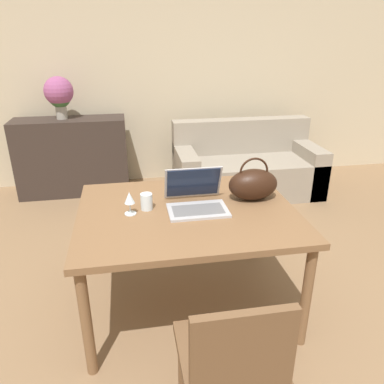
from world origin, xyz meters
TOP-DOWN VIEW (x-y plane):
  - ground_plane at (0.00, 0.00)m, footprint 14.00×14.00m
  - wall_back at (0.00, 3.18)m, footprint 10.00×0.06m
  - dining_table at (-0.03, 0.63)m, footprint 1.36×1.09m
  - chair at (0.01, -0.32)m, footprint 0.44×0.44m
  - couch at (0.97, 2.50)m, footprint 1.65×0.80m
  - sideboard at (-1.01, 2.83)m, footprint 1.23×0.40m
  - laptop at (0.03, 0.67)m, footprint 0.37×0.34m
  - drinking_glass at (-0.28, 0.68)m, footprint 0.08×0.08m
  - wine_glass at (-0.39, 0.63)m, footprint 0.07×0.07m
  - handbag at (0.43, 0.72)m, footprint 0.33×0.20m
  - flower_vase at (-1.07, 2.85)m, footprint 0.31×0.31m

SIDE VIEW (x-z plane):
  - ground_plane at x=0.00m, z-range 0.00..0.00m
  - couch at x=0.97m, z-range -0.12..0.70m
  - sideboard at x=-1.01m, z-range 0.00..0.88m
  - chair at x=0.01m, z-range 0.06..0.88m
  - dining_table at x=-0.03m, z-range 0.29..1.02m
  - drinking_glass at x=-0.28m, z-range 0.73..0.83m
  - laptop at x=0.03m, z-range 0.67..0.91m
  - wine_glass at x=-0.39m, z-range 0.75..0.90m
  - handbag at x=0.43m, z-range 0.69..0.98m
  - flower_vase at x=-1.07m, z-range 0.92..1.38m
  - wall_back at x=0.00m, z-range 0.00..2.70m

